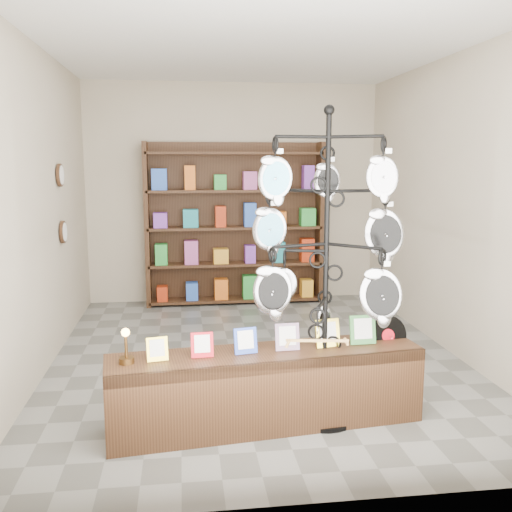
{
  "coord_description": "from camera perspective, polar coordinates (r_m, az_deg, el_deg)",
  "views": [
    {
      "loc": [
        -0.71,
        -5.43,
        1.94
      ],
      "look_at": [
        -0.14,
        -1.0,
        1.2
      ],
      "focal_mm": 40.0,
      "sensor_mm": 36.0,
      "label": 1
    }
  ],
  "objects": [
    {
      "name": "front_shelf",
      "position": [
        4.32,
        1.05,
        -13.06
      ],
      "size": [
        2.35,
        0.74,
        0.82
      ],
      "rotation": [
        0.0,
        0.0,
        0.12
      ],
      "color": "black",
      "rests_on": "ground"
    },
    {
      "name": "back_shelving",
      "position": [
        7.81,
        -2.13,
        2.73
      ],
      "size": [
        2.42,
        0.36,
        2.2
      ],
      "color": "black",
      "rests_on": "ground"
    },
    {
      "name": "ground",
      "position": [
        5.81,
        0.06,
        -10.08
      ],
      "size": [
        5.0,
        5.0,
        0.0
      ],
      "primitive_type": "plane",
      "color": "slate",
      "rests_on": "ground"
    },
    {
      "name": "display_tree",
      "position": [
        4.15,
        7.06,
        1.15
      ],
      "size": [
        1.22,
        1.17,
        2.33
      ],
      "rotation": [
        0.0,
        0.0,
        -0.23
      ],
      "color": "black",
      "rests_on": "ground"
    },
    {
      "name": "wall_clocks",
      "position": [
        6.37,
        -18.86,
        4.96
      ],
      "size": [
        0.03,
        0.24,
        0.84
      ],
      "color": "black",
      "rests_on": "ground"
    },
    {
      "name": "room_envelope",
      "position": [
        5.48,
        0.06,
        8.49
      ],
      "size": [
        5.0,
        5.0,
        5.0
      ],
      "color": "#B7AB94",
      "rests_on": "ground"
    }
  ]
}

